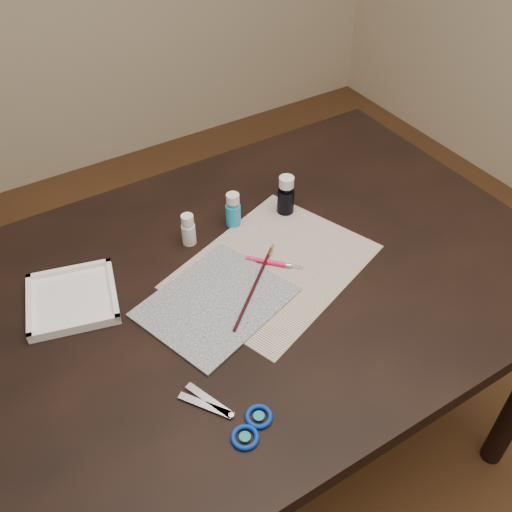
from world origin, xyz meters
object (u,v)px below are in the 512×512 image
paint_bottle_cyan (233,210)px  palette_tray (72,298)px  paint_bottle_white (188,229)px  scissors (221,414)px  paper (274,266)px  canvas (216,302)px  paint_bottle_navy (286,195)px

paint_bottle_cyan → palette_tray: (-0.40, -0.04, -0.03)m
paint_bottle_white → scissors: paint_bottle_white is taller
paint_bottle_white → paper: bearing=-54.6°
paper → canvas: bearing=-169.6°
paint_bottle_cyan → paint_bottle_navy: size_ratio=0.86×
canvas → paint_bottle_white: 0.20m
scissors → palette_tray: 0.41m
canvas → paint_bottle_cyan: paint_bottle_cyan is taller
paint_bottle_white → scissors: size_ratio=0.42×
paper → paint_bottle_white: size_ratio=5.32×
scissors → paint_bottle_white: bearing=-54.6°
paper → canvas: (-0.16, -0.03, 0.00)m
paint_bottle_white → paint_bottle_navy: (0.25, -0.02, 0.01)m
paint_bottle_cyan → palette_tray: size_ratio=0.49×
paper → palette_tray: (-0.40, 0.13, 0.01)m
paint_bottle_navy → scissors: (-0.41, -0.41, -0.04)m
paint_bottle_navy → palette_tray: (-0.53, -0.02, -0.04)m
canvas → paint_bottle_cyan: 0.26m
canvas → paint_bottle_navy: size_ratio=2.85×
canvas → paint_bottle_cyan: bearing=51.7°
canvas → scissors: bearing=-116.9°
paint_bottle_navy → canvas: bearing=-148.7°
canvas → palette_tray: 0.29m
canvas → palette_tray: bearing=147.4°
canvas → paint_bottle_navy: (0.29, 0.18, 0.05)m
canvas → paint_bottle_white: bearing=78.4°
paint_bottle_white → scissors: (-0.16, -0.43, -0.03)m
paint_bottle_white → canvas: bearing=-101.6°
paint_bottle_navy → paint_bottle_white: bearing=175.3°
scissors → paint_bottle_navy: bearing=-79.2°
scissors → paper: bearing=-81.0°
paint_bottle_white → paint_bottle_cyan: bearing=2.2°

